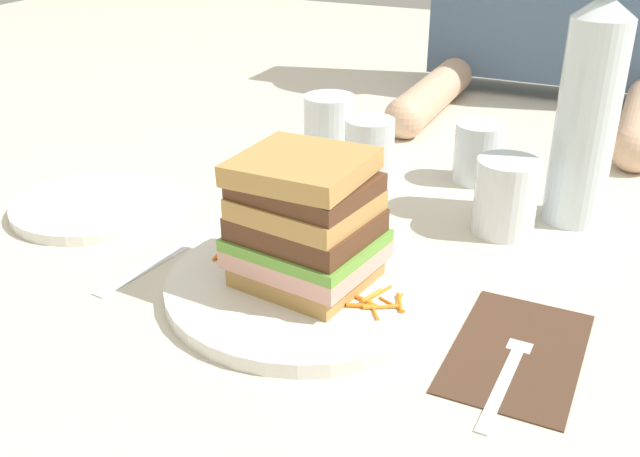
% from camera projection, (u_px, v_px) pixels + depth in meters
% --- Properties ---
extents(ground_plane, '(3.00, 3.00, 0.00)m').
position_uv_depth(ground_plane, '(309.00, 276.00, 0.72)').
color(ground_plane, beige).
extents(main_plate, '(0.27, 0.27, 0.01)m').
position_uv_depth(main_plate, '(307.00, 286.00, 0.69)').
color(main_plate, white).
rests_on(main_plate, ground_plane).
extents(sandwich, '(0.14, 0.12, 0.12)m').
position_uv_depth(sandwich, '(306.00, 222.00, 0.66)').
color(sandwich, tan).
rests_on(sandwich, main_plate).
extents(carrot_shred_0, '(0.01, 0.02, 0.00)m').
position_uv_depth(carrot_shred_0, '(218.00, 254.00, 0.73)').
color(carrot_shred_0, orange).
rests_on(carrot_shred_0, main_plate).
extents(carrot_shred_1, '(0.03, 0.01, 0.00)m').
position_uv_depth(carrot_shred_1, '(228.00, 259.00, 0.72)').
color(carrot_shred_1, orange).
rests_on(carrot_shred_1, main_plate).
extents(carrot_shred_2, '(0.03, 0.02, 0.00)m').
position_uv_depth(carrot_shred_2, '(255.00, 259.00, 0.72)').
color(carrot_shred_2, orange).
rests_on(carrot_shred_2, main_plate).
extents(carrot_shred_3, '(0.02, 0.03, 0.00)m').
position_uv_depth(carrot_shred_3, '(246.00, 253.00, 0.74)').
color(carrot_shred_3, orange).
rests_on(carrot_shred_3, main_plate).
extents(carrot_shred_4, '(0.01, 0.02, 0.00)m').
position_uv_depth(carrot_shred_4, '(264.00, 256.00, 0.73)').
color(carrot_shred_4, orange).
rests_on(carrot_shred_4, main_plate).
extents(carrot_shred_5, '(0.02, 0.01, 0.00)m').
position_uv_depth(carrot_shred_5, '(241.00, 256.00, 0.73)').
color(carrot_shred_5, orange).
rests_on(carrot_shred_5, main_plate).
extents(carrot_shred_6, '(0.03, 0.02, 0.00)m').
position_uv_depth(carrot_shred_6, '(256.00, 265.00, 0.71)').
color(carrot_shred_6, orange).
rests_on(carrot_shred_6, main_plate).
extents(carrot_shred_7, '(0.03, 0.01, 0.00)m').
position_uv_depth(carrot_shred_7, '(362.00, 306.00, 0.65)').
color(carrot_shred_7, orange).
rests_on(carrot_shred_7, main_plate).
extents(carrot_shred_8, '(0.00, 0.02, 0.00)m').
position_uv_depth(carrot_shred_8, '(399.00, 300.00, 0.66)').
color(carrot_shred_8, orange).
rests_on(carrot_shred_8, main_plate).
extents(carrot_shred_9, '(0.03, 0.01, 0.00)m').
position_uv_depth(carrot_shred_9, '(392.00, 304.00, 0.65)').
color(carrot_shred_9, orange).
rests_on(carrot_shred_9, main_plate).
extents(carrot_shred_10, '(0.02, 0.03, 0.00)m').
position_uv_depth(carrot_shred_10, '(374.00, 310.00, 0.64)').
color(carrot_shred_10, orange).
rests_on(carrot_shred_10, main_plate).
extents(carrot_shred_11, '(0.02, 0.03, 0.00)m').
position_uv_depth(carrot_shred_11, '(400.00, 303.00, 0.65)').
color(carrot_shred_11, orange).
rests_on(carrot_shred_11, main_plate).
extents(carrot_shred_12, '(0.03, 0.02, 0.00)m').
position_uv_depth(carrot_shred_12, '(382.00, 307.00, 0.64)').
color(carrot_shred_12, orange).
rests_on(carrot_shred_12, main_plate).
extents(carrot_shred_13, '(0.01, 0.03, 0.00)m').
position_uv_depth(carrot_shred_13, '(382.00, 292.00, 0.67)').
color(carrot_shred_13, orange).
rests_on(carrot_shred_13, main_plate).
extents(carrot_shred_14, '(0.01, 0.03, 0.00)m').
position_uv_depth(carrot_shred_14, '(372.00, 296.00, 0.66)').
color(carrot_shred_14, orange).
rests_on(carrot_shred_14, main_plate).
extents(carrot_shred_15, '(0.03, 0.02, 0.00)m').
position_uv_depth(carrot_shred_15, '(361.00, 298.00, 0.66)').
color(carrot_shred_15, orange).
rests_on(carrot_shred_15, main_plate).
extents(napkin_dark, '(0.10, 0.17, 0.00)m').
position_uv_depth(napkin_dark, '(517.00, 351.00, 0.61)').
color(napkin_dark, '#4C3323').
rests_on(napkin_dark, ground_plane).
extents(fork, '(0.02, 0.17, 0.00)m').
position_uv_depth(fork, '(511.00, 363.00, 0.59)').
color(fork, silver).
rests_on(fork, napkin_dark).
extents(knife, '(0.04, 0.20, 0.00)m').
position_uv_depth(knife, '(166.00, 255.00, 0.76)').
color(knife, silver).
rests_on(knife, ground_plane).
extents(juice_glass, '(0.07, 0.07, 0.08)m').
position_uv_depth(juice_glass, '(505.00, 199.00, 0.80)').
color(juice_glass, white).
rests_on(juice_glass, ground_plane).
extents(water_bottle, '(0.07, 0.07, 0.29)m').
position_uv_depth(water_bottle, '(588.00, 109.00, 0.78)').
color(water_bottle, silver).
rests_on(water_bottle, ground_plane).
extents(empty_tumbler_0, '(0.06, 0.06, 0.09)m').
position_uv_depth(empty_tumbler_0, '(369.00, 154.00, 0.90)').
color(empty_tumbler_0, silver).
rests_on(empty_tumbler_0, ground_plane).
extents(empty_tumbler_1, '(0.06, 0.06, 0.08)m').
position_uv_depth(empty_tumbler_1, '(478.00, 153.00, 0.93)').
color(empty_tumbler_1, silver).
rests_on(empty_tumbler_1, ground_plane).
extents(empty_tumbler_2, '(0.07, 0.07, 0.08)m').
position_uv_depth(empty_tumbler_2, '(329.00, 125.00, 1.02)').
color(empty_tumbler_2, silver).
rests_on(empty_tumbler_2, ground_plane).
extents(side_plate, '(0.19, 0.19, 0.01)m').
position_uv_depth(side_plate, '(93.00, 206.00, 0.86)').
color(side_plate, white).
rests_on(side_plate, ground_plane).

